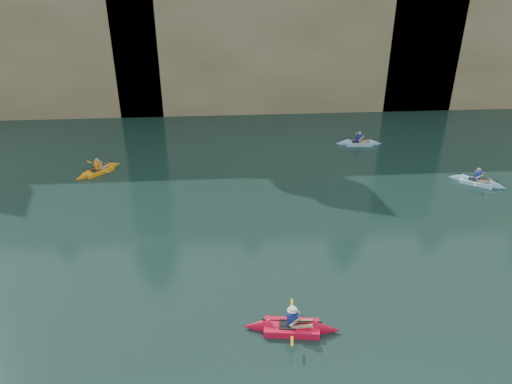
{
  "coord_description": "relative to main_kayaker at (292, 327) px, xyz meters",
  "views": [
    {
      "loc": [
        -2.72,
        -12.97,
        12.23
      ],
      "look_at": [
        -1.55,
        4.08,
        3.0
      ],
      "focal_mm": 35.0,
      "sensor_mm": 36.0,
      "label": 1
    }
  ],
  "objects": [
    {
      "name": "cliff",
      "position": [
        0.65,
        30.39,
        5.84
      ],
      "size": [
        70.0,
        16.0,
        12.0
      ],
      "primitive_type": "cube",
      "color": "tan",
      "rests_on": "ground"
    },
    {
      "name": "kayaker_ltblue_near",
      "position": [
        11.23,
        10.12,
        -0.02
      ],
      "size": [
        2.84,
        2.17,
        1.15
      ],
      "rotation": [
        0.0,
        0.0,
        -0.57
      ],
      "color": "#98D4FE",
      "rests_on": "ground"
    },
    {
      "name": "cliff_slab_center",
      "position": [
        2.65,
        22.99,
        5.54
      ],
      "size": [
        24.0,
        2.4,
        11.4
      ],
      "primitive_type": "cube",
      "color": "#99885D",
      "rests_on": "ground"
    },
    {
      "name": "sea_cave_center",
      "position": [
        -3.35,
        22.34,
        1.44
      ],
      "size": [
        3.5,
        1.0,
        3.2
      ],
      "primitive_type": "cube",
      "color": "black",
      "rests_on": "ground"
    },
    {
      "name": "main_kayaker",
      "position": [
        0.0,
        0.0,
        0.0
      ],
      "size": [
        3.39,
        2.25,
        1.23
      ],
      "rotation": [
        0.0,
        0.0,
        -0.13
      ],
      "color": "#F20E33",
      "rests_on": "ground"
    },
    {
      "name": "sea_cave_west",
      "position": [
        -17.35,
        22.34,
        1.84
      ],
      "size": [
        4.5,
        1.0,
        4.0
      ],
      "primitive_type": "cube",
      "color": "black",
      "rests_on": "ground"
    },
    {
      "name": "sea_cave_east",
      "position": [
        10.65,
        22.34,
        2.09
      ],
      "size": [
        5.0,
        1.0,
        4.5
      ],
      "primitive_type": "cube",
      "color": "black",
      "rests_on": "ground"
    },
    {
      "name": "kayaker_orange",
      "position": [
        -9.1,
        12.86,
        -0.03
      ],
      "size": [
        2.5,
        2.46,
        1.08
      ],
      "rotation": [
        0.0,
        0.0,
        0.77
      ],
      "color": "orange",
      "rests_on": "ground"
    },
    {
      "name": "kayaker_ltblue_mid",
      "position": [
        6.31,
        15.77,
        -0.03
      ],
      "size": [
        2.92,
        2.18,
        1.09
      ],
      "rotation": [
        0.0,
        0.0,
        -0.08
      ],
      "color": "#85AFE0",
      "rests_on": "ground"
    },
    {
      "name": "ground",
      "position": [
        0.65,
        0.39,
        -0.16
      ],
      "size": [
        160.0,
        160.0,
        0.0
      ],
      "primitive_type": "plane",
      "color": "black",
      "rests_on": "ground"
    }
  ]
}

